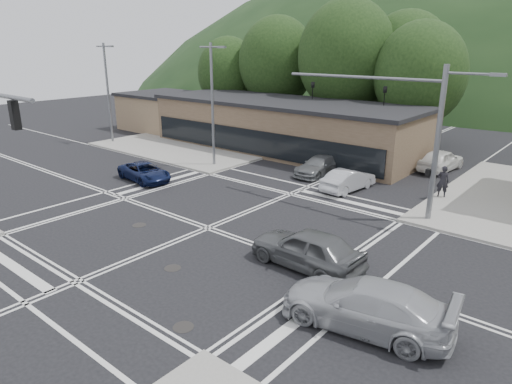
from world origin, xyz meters
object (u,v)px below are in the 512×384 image
Objects in this scene: car_silver_east at (366,305)px; car_queue_a at (348,180)px; car_grey_center at (307,248)px; car_queue_b at (441,160)px; car_northbound at (320,166)px; car_blue_west at (144,172)px; pedestrian at (443,181)px.

car_silver_east reaches higher than car_queue_a.
car_queue_a is (-3.86, 10.45, -0.16)m from car_grey_center.
car_queue_a is at bearing 76.41° from car_queue_b.
car_silver_east reaches higher than car_northbound.
car_blue_west is 0.94× the size of car_queue_b.
car_blue_west is 15.95m from car_grey_center.
car_queue_a is at bearing -158.03° from car_silver_east.
car_queue_a is at bearing -158.61° from car_grey_center.
car_grey_center reaches higher than car_silver_east.
car_queue_b is 2.46× the size of pedestrian.
car_silver_east reaches higher than car_blue_west.
car_queue_b is 9.12m from car_northbound.
car_blue_west is at bearing -101.47° from car_grey_center.
car_queue_a is at bearing -28.05° from car_northbound.
car_northbound is at bearing -148.64° from car_grey_center.
car_silver_east is (19.41, -5.80, 0.20)m from car_blue_west.
car_grey_center is at bearing 64.03° from pedestrian.
car_northbound is at bearing -19.12° from pedestrian.
car_blue_west is 19.15m from pedestrian.
car_grey_center reaches higher than car_blue_west.
car_queue_a is (-7.71, 12.77, -0.13)m from car_silver_east.
pedestrian reaches higher than car_silver_east.
car_northbound is at bearing 51.63° from car_queue_b.
car_queue_a is at bearing 2.15° from pedestrian.
car_blue_west is at bearing 51.73° from car_queue_b.
pedestrian reaches higher than car_queue_a.
pedestrian is at bearing 3.09° from car_northbound.
car_silver_east is 14.92m from car_queue_a.
car_blue_west is 12.22m from car_northbound.
pedestrian reaches higher than car_queue_b.
car_silver_east is at bearing 59.95° from car_grey_center.
car_grey_center is 19.08m from car_queue_b.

